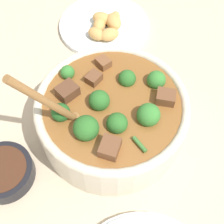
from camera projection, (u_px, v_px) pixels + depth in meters
The scene contains 4 objects.
ground_plane at pixel (112, 129), 0.62m from camera, with size 4.00×4.00×0.00m, color #C6B293.
stew_bowl at pixel (112, 114), 0.57m from camera, with size 0.27×0.28×0.24m.
condiment_bowl at pixel (3, 172), 0.55m from camera, with size 0.11×0.11×0.03m.
food_plate at pixel (104, 25), 0.76m from camera, with size 0.22×0.22×0.04m.
Camera 1 is at (0.30, -0.02, 0.54)m, focal length 50.00 mm.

